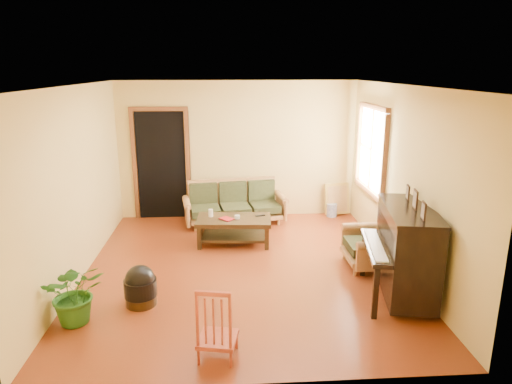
{
  "coord_description": "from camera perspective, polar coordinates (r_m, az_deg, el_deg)",
  "views": [
    {
      "loc": [
        -0.22,
        -6.09,
        2.83
      ],
      "look_at": [
        0.2,
        0.2,
        1.1
      ],
      "focal_mm": 32.0,
      "sensor_mm": 36.0,
      "label": 1
    }
  ],
  "objects": [
    {
      "name": "floor",
      "position": [
        6.72,
        -1.59,
        -9.57
      ],
      "size": [
        5.0,
        5.0,
        0.0
      ],
      "primitive_type": "plane",
      "color": "#5A1F0B",
      "rests_on": "ground"
    },
    {
      "name": "doorway",
      "position": [
        8.84,
        -11.73,
        3.25
      ],
      "size": [
        1.08,
        0.16,
        2.05
      ],
      "primitive_type": "cube",
      "color": "black",
      "rests_on": "floor"
    },
    {
      "name": "window",
      "position": [
        7.89,
        14.26,
        5.17
      ],
      "size": [
        0.12,
        1.36,
        1.46
      ],
      "primitive_type": "cube",
      "color": "white",
      "rests_on": "right_wall"
    },
    {
      "name": "sofa",
      "position": [
        8.46,
        -2.64,
        -1.39
      ],
      "size": [
        1.94,
        1.04,
        0.79
      ],
      "primitive_type": "cube",
      "rotation": [
        0.0,
        0.0,
        0.15
      ],
      "color": "#9C6939",
      "rests_on": "floor"
    },
    {
      "name": "coffee_table",
      "position": [
        7.56,
        -2.79,
        -4.87
      ],
      "size": [
        1.25,
        0.75,
        0.44
      ],
      "primitive_type": "cube",
      "rotation": [
        0.0,
        0.0,
        -0.07
      ],
      "color": "black",
      "rests_on": "floor"
    },
    {
      "name": "armchair",
      "position": [
        6.84,
        14.0,
        -5.89
      ],
      "size": [
        0.78,
        0.82,
        0.81
      ],
      "primitive_type": "cube",
      "rotation": [
        0.0,
        0.0,
        0.01
      ],
      "color": "#9C6939",
      "rests_on": "floor"
    },
    {
      "name": "piano",
      "position": [
        6.02,
        18.28,
        -7.31
      ],
      "size": [
        1.01,
        1.45,
        1.18
      ],
      "primitive_type": "cube",
      "rotation": [
        0.0,
        0.0,
        -0.17
      ],
      "color": "black",
      "rests_on": "floor"
    },
    {
      "name": "footstool",
      "position": [
        5.88,
        -14.21,
        -11.81
      ],
      "size": [
        0.44,
        0.44,
        0.38
      ],
      "primitive_type": "cylinder",
      "rotation": [
        0.0,
        0.0,
        -0.12
      ],
      "color": "black",
      "rests_on": "floor"
    },
    {
      "name": "red_chair",
      "position": [
        4.71,
        -4.86,
        -15.77
      ],
      "size": [
        0.45,
        0.47,
        0.8
      ],
      "primitive_type": "cube",
      "rotation": [
        0.0,
        0.0,
        -0.19
      ],
      "color": "maroon",
      "rests_on": "floor"
    },
    {
      "name": "leaning_frame",
      "position": [
        9.11,
        10.09,
        -0.82
      ],
      "size": [
        0.51,
        0.2,
        0.66
      ],
      "primitive_type": "cube",
      "rotation": [
        0.0,
        0.0,
        0.18
      ],
      "color": "gold",
      "rests_on": "floor"
    },
    {
      "name": "ceramic_crock",
      "position": [
        9.05,
        9.45,
        -2.25
      ],
      "size": [
        0.26,
        0.26,
        0.25
      ],
      "primitive_type": "cylinder",
      "rotation": [
        0.0,
        0.0,
        -0.34
      ],
      "color": "#364DA2",
      "rests_on": "floor"
    },
    {
      "name": "potted_plant",
      "position": [
        5.66,
        -21.68,
        -11.59
      ],
      "size": [
        0.8,
        0.75,
        0.74
      ],
      "primitive_type": "imported",
      "rotation": [
        0.0,
        0.0,
        0.3
      ],
      "color": "#28611B",
      "rests_on": "floor"
    },
    {
      "name": "book",
      "position": [
        7.37,
        -4.14,
        -3.53
      ],
      "size": [
        0.27,
        0.27,
        0.02
      ],
      "primitive_type": "imported",
      "rotation": [
        0.0,
        0.0,
        0.75
      ],
      "color": "maroon",
      "rests_on": "coffee_table"
    },
    {
      "name": "candle",
      "position": [
        7.57,
        -5.69,
        -2.62
      ],
      "size": [
        0.09,
        0.09,
        0.13
      ],
      "primitive_type": "cylinder",
      "rotation": [
        0.0,
        0.0,
        0.35
      ],
      "color": "silver",
      "rests_on": "coffee_table"
    },
    {
      "name": "glass_jar",
      "position": [
        7.46,
        -2.36,
        -3.12
      ],
      "size": [
        0.09,
        0.09,
        0.06
      ],
      "primitive_type": "cylinder",
      "rotation": [
        0.0,
        0.0,
        -0.07
      ],
      "color": "white",
      "rests_on": "coffee_table"
    },
    {
      "name": "remote",
      "position": [
        7.58,
        0.52,
        -2.96
      ],
      "size": [
        0.17,
        0.09,
        0.02
      ],
      "primitive_type": "cube",
      "rotation": [
        0.0,
        0.0,
        0.29
      ],
      "color": "black",
      "rests_on": "coffee_table"
    }
  ]
}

